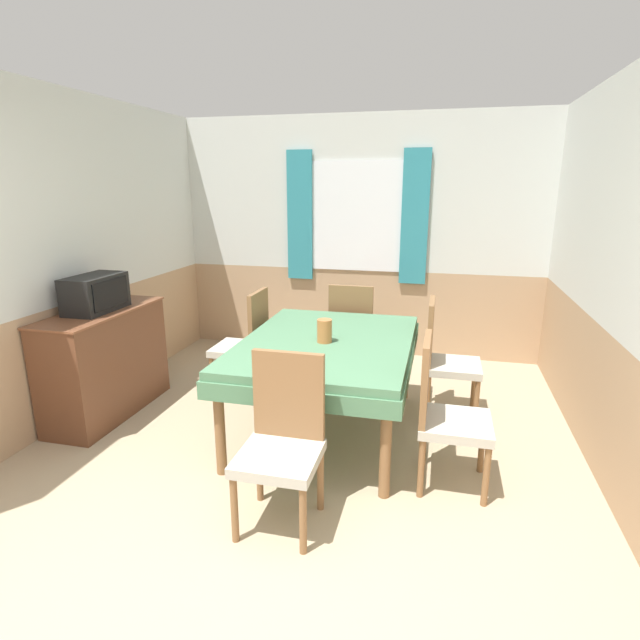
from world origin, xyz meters
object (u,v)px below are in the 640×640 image
chair_right_far (444,356)px  chair_head_near (283,437)px  vase (325,331)px  sideboard (106,362)px  dining_table (327,352)px  tv (96,293)px  chair_right_near (444,410)px  chair_head_window (353,330)px  chair_left_far (246,341)px

chair_right_far → chair_head_near: (-0.87, -1.63, 0.00)m
chair_head_near → vase: size_ratio=5.60×
sideboard → dining_table: bearing=4.1°
chair_right_far → tv: size_ratio=1.89×
dining_table → vase: (-0.01, -0.06, 0.19)m
chair_right_near → tv: (-2.74, 0.38, 0.53)m
dining_table → tv: (-1.86, -0.15, 0.39)m
chair_right_far → tv: (-2.74, -0.68, 0.53)m
chair_head_near → chair_head_window: bearing=-90.0°
sideboard → vase: size_ratio=6.75×
chair_head_window → chair_left_far: bearing=-146.8°
chair_right_near → chair_left_far: (-1.75, 1.06, 0.00)m
dining_table → chair_right_near: 1.03m
chair_right_far → vase: bearing=-56.0°
vase → chair_head_window: bearing=89.7°
chair_right_far → sideboard: 2.81m
dining_table → chair_right_far: (0.87, 0.53, -0.14)m
dining_table → chair_head_near: (-0.00, -1.10, -0.14)m
chair_head_window → chair_head_near: 2.20m
tv → chair_left_far: bearing=34.3°
chair_right_far → tv: 2.87m
chair_right_far → chair_left_far: 1.75m
chair_left_far → tv: bearing=124.3°
chair_right_near → chair_right_far: same height
chair_head_near → tv: (-1.86, 0.96, 0.53)m
chair_head_near → sideboard: 2.09m
tv → vase: size_ratio=2.96×
chair_head_near → chair_right_near: bearing=-146.8°
tv → vase: (1.86, 0.08, -0.21)m
chair_head_window → tv: tv is taller
tv → chair_head_window: bearing=33.8°
chair_head_window → chair_head_near: same height
chair_right_far → sideboard: bearing=-76.3°
chair_head_near → sideboard: (-1.85, 0.97, -0.05)m
chair_right_near → chair_head_near: (-0.87, -0.57, 0.00)m
dining_table → tv: size_ratio=3.39×
dining_table → chair_head_near: size_ratio=1.79×
tv → dining_table: bearing=4.5°
dining_table → chair_head_window: 1.11m
chair_left_far → chair_head_near: size_ratio=1.00×
chair_left_far → vase: (0.87, -0.59, 0.32)m
sideboard → chair_right_far: bearing=13.7°
chair_head_window → chair_right_far: (0.87, -0.57, 0.00)m
sideboard → vase: vase is taller
chair_right_far → chair_left_far: (-1.75, 0.00, 0.00)m
chair_left_far → chair_head_window: bearing=-56.8°
chair_left_far → vase: size_ratio=5.60×
chair_right_far → tv: tv is taller
chair_left_far → dining_table: bearing=-121.3°
chair_left_far → sideboard: bearing=124.1°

